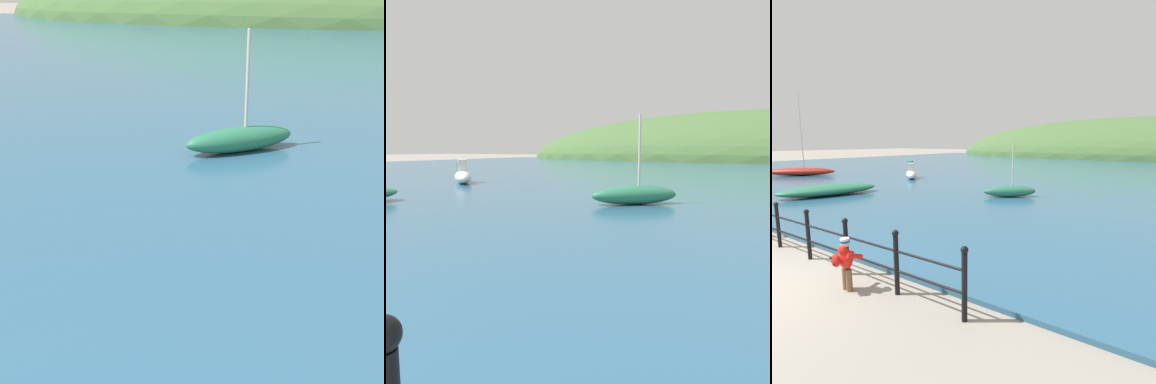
{
  "view_description": "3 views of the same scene",
  "coord_description": "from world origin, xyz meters",
  "views": [
    {
      "loc": [
        1.89,
        -0.0,
        3.52
      ],
      "look_at": [
        0.25,
        6.48,
        0.91
      ],
      "focal_mm": 50.0,
      "sensor_mm": 36.0,
      "label": 1
    },
    {
      "loc": [
        3.57,
        0.83,
        1.7
      ],
      "look_at": [
        0.77,
        6.31,
        0.99
      ],
      "focal_mm": 35.0,
      "sensor_mm": 36.0,
      "label": 2
    },
    {
      "loc": [
        6.42,
        -2.0,
        2.72
      ],
      "look_at": [
        0.67,
        6.42,
        1.03
      ],
      "focal_mm": 28.0,
      "sensor_mm": 36.0,
      "label": 3
    }
  ],
  "objects": [
    {
      "name": "boat_green_fishing",
      "position": [
        0.14,
        11.15,
        0.38
      ],
      "size": [
        2.43,
        2.1,
        2.58
      ],
      "color": "#287551",
      "rests_on": "water"
    },
    {
      "name": "far_hillside",
      "position": [
        0.0,
        65.82,
        0.0
      ],
      "size": [
        73.99,
        40.69,
        15.14
      ],
      "color": "#476B38",
      "rests_on": "ground"
    },
    {
      "name": "boat_nearest_quay",
      "position": [
        -21.27,
        26.14,
        0.35
      ],
      "size": [
        2.47,
        1.95,
        0.49
      ],
      "color": "#287551",
      "rests_on": "water"
    },
    {
      "name": "water",
      "position": [
        0.0,
        32.0,
        0.05
      ],
      "size": [
        80.0,
        60.0,
        0.1
      ],
      "primitive_type": "cube",
      "color": "#2D5B7A",
      "rests_on": "ground"
    },
    {
      "name": "boat_white_sailboat",
      "position": [
        -9.32,
        14.08,
        0.46
      ],
      "size": [
        2.61,
        2.58,
        1.11
      ],
      "color": "silver",
      "rests_on": "water"
    }
  ]
}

